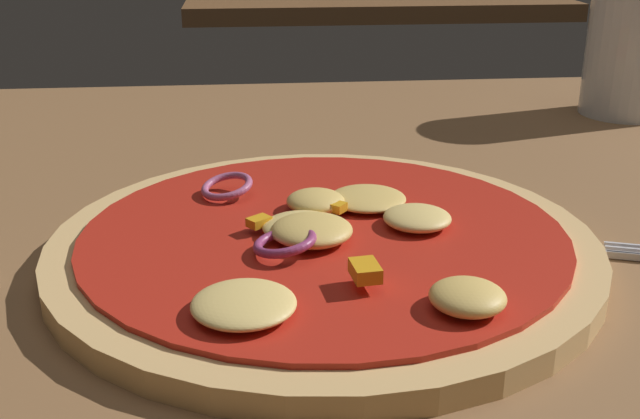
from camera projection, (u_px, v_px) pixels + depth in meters
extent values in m
cube|color=brown|center=(369.00, 302.00, 0.41)|extent=(1.48, 0.92, 0.03)
cylinder|color=tan|center=(324.00, 247.00, 0.42)|extent=(0.29, 0.29, 0.01)
cylinder|color=red|center=(324.00, 233.00, 0.41)|extent=(0.26, 0.26, 0.00)
ellipsoid|color=#EFCC72|center=(302.00, 227.00, 0.41)|extent=(0.04, 0.04, 0.01)
ellipsoid|color=#E5BC60|center=(316.00, 201.00, 0.44)|extent=(0.03, 0.03, 0.01)
ellipsoid|color=#EFCC72|center=(417.00, 218.00, 0.42)|extent=(0.04, 0.04, 0.01)
ellipsoid|color=#E5BC60|center=(312.00, 230.00, 0.40)|extent=(0.04, 0.04, 0.01)
ellipsoid|color=#E5BC60|center=(368.00, 198.00, 0.45)|extent=(0.04, 0.04, 0.01)
ellipsoid|color=#EFCC72|center=(244.00, 304.00, 0.33)|extent=(0.04, 0.04, 0.01)
ellipsoid|color=#E5BC60|center=(468.00, 297.00, 0.33)|extent=(0.03, 0.03, 0.01)
torus|color=#B25984|center=(227.00, 186.00, 0.46)|extent=(0.04, 0.04, 0.01)
torus|color=#93386B|center=(285.00, 242.00, 0.38)|extent=(0.04, 0.04, 0.01)
cube|color=orange|center=(335.00, 206.00, 0.43)|extent=(0.01, 0.01, 0.00)
cube|color=orange|center=(259.00, 222.00, 0.41)|extent=(0.01, 0.01, 0.00)
cube|color=orange|center=(365.00, 271.00, 0.35)|extent=(0.01, 0.02, 0.01)
cylinder|color=silver|center=(635.00, 37.00, 0.68)|extent=(0.08, 0.08, 0.14)
cylinder|color=#C67214|center=(630.00, 69.00, 0.69)|extent=(0.07, 0.07, 0.08)
cylinder|color=white|center=(638.00, 12.00, 0.67)|extent=(0.07, 0.07, 0.02)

